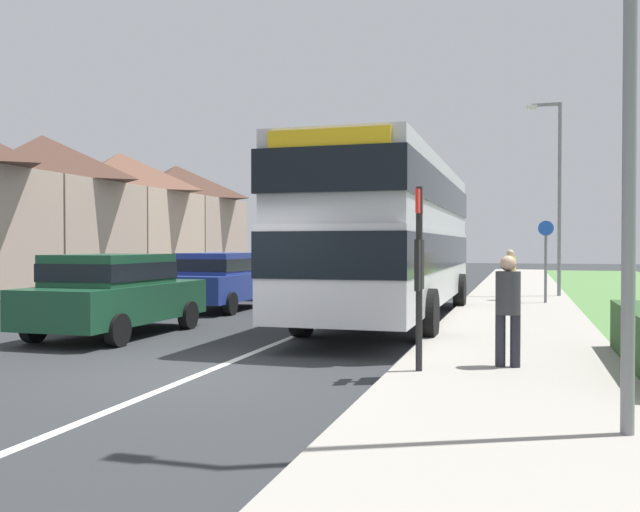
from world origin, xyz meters
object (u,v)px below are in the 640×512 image
at_px(parked_car_white, 325,267).
at_px(bus_stop_sign, 419,266).
at_px(pedestrian_at_stop, 508,305).
at_px(parked_car_dark_green, 114,291).
at_px(parked_car_blue, 219,279).
at_px(parked_car_silver, 287,270).
at_px(street_lamp_mid, 556,185).
at_px(double_decker_bus, 393,231).
at_px(cycle_route_sign, 546,258).
at_px(pedestrian_walking_away, 510,272).

bearing_deg(parked_car_white, bus_stop_sign, -70.27).
bearing_deg(pedestrian_at_stop, parked_car_dark_green, 165.05).
height_order(parked_car_blue, bus_stop_sign, bus_stop_sign).
bearing_deg(parked_car_silver, street_lamp_mid, 8.78).
relative_size(parked_car_white, street_lamp_mid, 0.65).
relative_size(parked_car_white, bus_stop_sign, 1.62).
xyz_separation_m(parked_car_dark_green, parked_car_blue, (-0.27, 5.45, -0.02)).
xyz_separation_m(double_decker_bus, parked_car_white, (-5.08, 11.80, -1.28)).
distance_m(parked_car_dark_green, parked_car_blue, 5.46).
bearing_deg(parked_car_dark_green, parked_car_white, 90.78).
distance_m(pedestrian_at_stop, cycle_route_sign, 11.22).
height_order(parked_car_silver, bus_stop_sign, bus_stop_sign).
relative_size(parked_car_blue, street_lamp_mid, 0.60).
bearing_deg(cycle_route_sign, double_decker_bus, -125.58).
relative_size(parked_car_white, pedestrian_at_stop, 2.53).
bearing_deg(pedestrian_walking_away, pedestrian_at_stop, -89.27).
bearing_deg(street_lamp_mid, parked_car_blue, -143.87).
distance_m(parked_car_white, cycle_route_sign, 11.02).
relative_size(parked_car_dark_green, pedestrian_at_stop, 2.59).
bearing_deg(double_decker_bus, street_lamp_mid, 63.40).
bearing_deg(double_decker_bus, pedestrian_walking_away, 65.64).
relative_size(parked_car_dark_green, bus_stop_sign, 1.67).
bearing_deg(parked_car_blue, parked_car_white, 89.72).
distance_m(pedestrian_walking_away, street_lamp_mid, 3.89).
distance_m(parked_car_blue, pedestrian_walking_away, 8.87).
relative_size(pedestrian_at_stop, street_lamp_mid, 0.26).
distance_m(parked_car_white, street_lamp_mid, 10.27).
bearing_deg(parked_car_dark_green, cycle_route_sign, 47.25).
distance_m(double_decker_bus, pedestrian_walking_away, 6.38).
distance_m(pedestrian_at_stop, pedestrian_walking_away, 11.87).
bearing_deg(parked_car_dark_green, street_lamp_mid, 53.81).
bearing_deg(parked_car_white, double_decker_bus, -66.73).
distance_m(parked_car_silver, bus_stop_sign, 14.94).
bearing_deg(pedestrian_at_stop, bus_stop_sign, -150.48).
bearing_deg(double_decker_bus, parked_car_white, 113.27).
distance_m(pedestrian_walking_away, cycle_route_sign, 1.30).
xyz_separation_m(parked_car_silver, cycle_route_sign, (8.56, -1.58, 0.49)).
height_order(parked_car_silver, parked_car_white, parked_car_silver).
bearing_deg(parked_car_blue, pedestrian_walking_away, 29.62).
xyz_separation_m(parked_car_silver, pedestrian_at_stop, (7.70, -12.76, 0.04)).
bearing_deg(bus_stop_sign, pedestrian_at_stop, 29.52).
relative_size(parked_car_white, pedestrian_walking_away, 2.53).
bearing_deg(parked_car_blue, double_decker_bus, -14.52).
height_order(parked_car_white, street_lamp_mid, street_lamp_mid).
distance_m(parked_car_dark_green, cycle_route_sign, 12.47).
bearing_deg(pedestrian_walking_away, parked_car_white, 141.53).
bearing_deg(double_decker_bus, parked_car_dark_green, -139.70).
distance_m(pedestrian_walking_away, bus_stop_sign, 12.56).
bearing_deg(bus_stop_sign, parked_car_white, 109.73).
bearing_deg(cycle_route_sign, parked_car_silver, 169.54).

